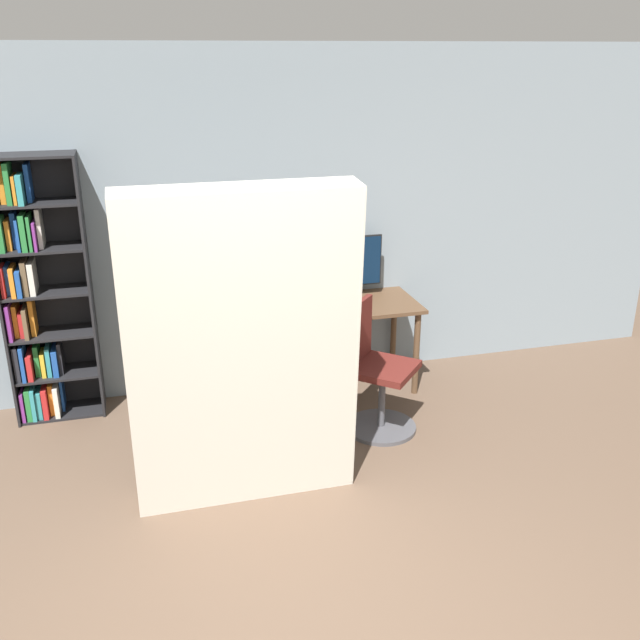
{
  "coord_description": "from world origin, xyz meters",
  "views": [
    {
      "loc": [
        -0.66,
        -2.31,
        2.65
      ],
      "look_at": [
        0.44,
        1.72,
        1.05
      ],
      "focal_mm": 40.0,
      "sensor_mm": 36.0,
      "label": 1
    }
  ],
  "objects_px": {
    "monitor": "(345,265)",
    "bookshelf": "(37,296)",
    "mattress_near": "(244,352)",
    "office_chair": "(376,378)"
  },
  "relations": [
    {
      "from": "monitor",
      "to": "office_chair",
      "type": "height_order",
      "value": "monitor"
    },
    {
      "from": "office_chair",
      "to": "mattress_near",
      "type": "bearing_deg",
      "value": -149.39
    },
    {
      "from": "bookshelf",
      "to": "mattress_near",
      "type": "distance_m",
      "value": 1.97
    },
    {
      "from": "office_chair",
      "to": "monitor",
      "type": "bearing_deg",
      "value": 87.56
    },
    {
      "from": "bookshelf",
      "to": "mattress_near",
      "type": "xyz_separation_m",
      "value": [
        1.28,
        -1.5,
        0.03
      ]
    },
    {
      "from": "office_chair",
      "to": "mattress_near",
      "type": "relative_size",
      "value": 0.49
    },
    {
      "from": "office_chair",
      "to": "bookshelf",
      "type": "bearing_deg",
      "value": 159.18
    },
    {
      "from": "monitor",
      "to": "office_chair",
      "type": "bearing_deg",
      "value": -92.44
    },
    {
      "from": "monitor",
      "to": "bookshelf",
      "type": "height_order",
      "value": "bookshelf"
    },
    {
      "from": "monitor",
      "to": "bookshelf",
      "type": "distance_m",
      "value": 2.36
    }
  ]
}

